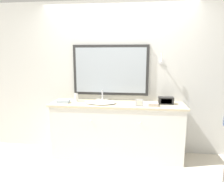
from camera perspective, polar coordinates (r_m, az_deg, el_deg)
ground_plane at (r=3.32m, az=0.88°, el=-20.15°), size 14.00×14.00×0.00m
wall_back at (r=3.42m, az=1.76°, el=3.56°), size 8.00×0.18×2.55m
vanity_counter at (r=3.35m, az=1.34°, el=-11.14°), size 2.15×0.51×0.91m
sink_basin at (r=3.22m, az=-3.24°, el=-3.16°), size 0.50×0.35×0.19m
soap_bottle at (r=3.38m, az=-10.19°, el=-1.69°), size 0.05×0.05×0.18m
appliance_box at (r=3.26m, az=15.15°, el=-2.65°), size 0.23×0.11×0.11m
picture_frame at (r=3.04m, az=7.81°, el=-3.36°), size 0.11×0.01×0.11m
hand_towel_near_sink at (r=3.34m, az=-13.71°, el=-2.86°), size 0.19×0.13×0.05m
hand_towel_far_corner at (r=3.11m, az=11.67°, el=-3.73°), size 0.15×0.13×0.05m
metal_tray at (r=3.30m, az=9.60°, el=-3.22°), size 0.15×0.10×0.01m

